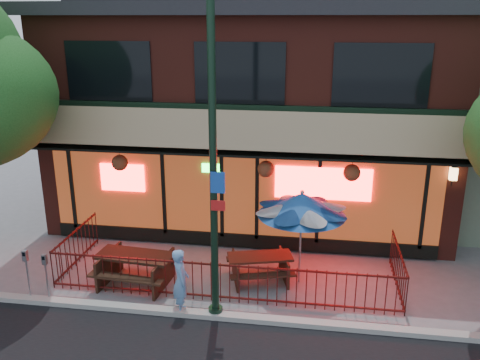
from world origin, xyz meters
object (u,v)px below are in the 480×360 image
(patio_umbrella, at_px, (302,204))
(parking_meter_near, at_px, (46,270))
(street_light, at_px, (214,182))
(picnic_table_right, at_px, (260,264))
(pedestrian, at_px, (181,281))
(picnic_table_left, at_px, (136,265))
(parking_meter_far, at_px, (27,267))

(patio_umbrella, relative_size, parking_meter_near, 2.03)
(street_light, distance_m, picnic_table_right, 3.31)
(patio_umbrella, xyz_separation_m, pedestrian, (-2.58, -1.77, -1.32))
(street_light, xyz_separation_m, picnic_table_right, (0.80, 1.74, -2.70))
(patio_umbrella, bearing_deg, parking_meter_near, -162.56)
(picnic_table_right, relative_size, parking_meter_near, 1.55)
(street_light, distance_m, picnic_table_left, 3.62)
(picnic_table_left, xyz_separation_m, pedestrian, (1.45, -1.05, 0.24))
(picnic_table_right, distance_m, parking_meter_near, 5.12)
(picnic_table_left, height_order, patio_umbrella, patio_umbrella)
(pedestrian, bearing_deg, parking_meter_far, 70.11)
(picnic_table_right, relative_size, parking_meter_far, 1.47)
(parking_meter_far, bearing_deg, patio_umbrella, 16.20)
(pedestrian, bearing_deg, patio_umbrella, -76.27)
(patio_umbrella, bearing_deg, picnic_table_right, -175.50)
(picnic_table_right, bearing_deg, patio_umbrella, 4.50)
(picnic_table_left, height_order, parking_meter_far, parking_meter_far)
(picnic_table_left, bearing_deg, pedestrian, -35.99)
(patio_umbrella, bearing_deg, street_light, -134.45)
(parking_meter_near, bearing_deg, parking_meter_far, -180.00)
(street_light, bearing_deg, parking_meter_near, 179.96)
(street_light, relative_size, parking_meter_far, 5.48)
(picnic_table_right, xyz_separation_m, patio_umbrella, (0.99, 0.08, 1.64))
(picnic_table_right, bearing_deg, pedestrian, -133.29)
(picnic_table_right, xyz_separation_m, parking_meter_far, (-5.27, -1.74, 0.41))
(street_light, distance_m, pedestrian, 2.51)
(picnic_table_left, height_order, parking_meter_near, parking_meter_near)
(parking_meter_near, bearing_deg, picnic_table_left, 32.00)
(picnic_table_left, relative_size, parking_meter_far, 1.58)
(picnic_table_right, bearing_deg, parking_meter_far, -161.72)
(pedestrian, relative_size, parking_meter_near, 1.27)
(parking_meter_far, bearing_deg, pedestrian, 0.78)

